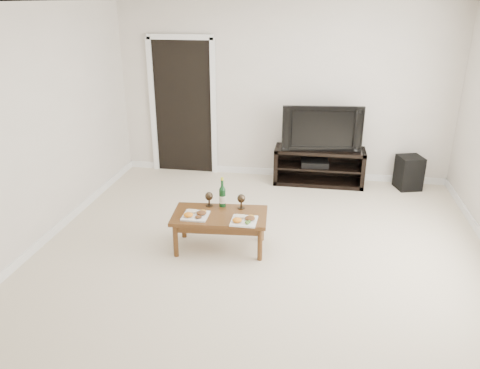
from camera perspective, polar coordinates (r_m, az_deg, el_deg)
name	(u,v)px	position (r m, az deg, el deg)	size (l,w,h in m)	color
floor	(258,266)	(5.00, 2.27, -9.94)	(5.50, 5.50, 0.00)	beige
back_wall	(283,93)	(7.13, 5.32, 11.02)	(5.00, 0.04, 2.60)	beige
doorway	(183,108)	(7.43, -6.94, 9.22)	(0.90, 0.02, 2.05)	black
media_console	(319,166)	(7.12, 9.59, 2.22)	(1.33, 0.45, 0.55)	black
television	(322,127)	(6.94, 9.91, 6.93)	(1.15, 0.15, 0.66)	black
av_receiver	(315,163)	(7.09, 9.10, 2.60)	(0.40, 0.30, 0.08)	black
subwoofer	(409,173)	(7.28, 19.89, 1.38)	(0.33, 0.33, 0.49)	black
coffee_table	(220,231)	(5.24, -2.45, -5.70)	(1.03, 0.56, 0.42)	#573818
plate_left	(195,214)	(5.10, -5.45, -3.56)	(0.27, 0.27, 0.07)	white
plate_right	(244,219)	(4.96, 0.49, -4.22)	(0.27, 0.27, 0.07)	white
wine_bottle	(222,192)	(5.27, -2.17, -0.91)	(0.07, 0.07, 0.35)	#0F3717
goblet_left	(209,199)	(5.32, -3.79, -1.79)	(0.09, 0.09, 0.17)	#32271B
goblet_right	(241,201)	(5.25, 0.15, -2.07)	(0.09, 0.09, 0.17)	#32271B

